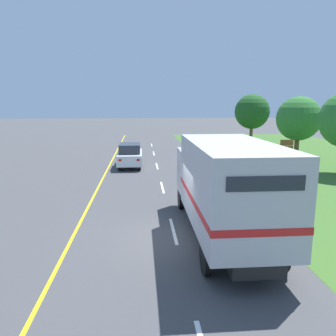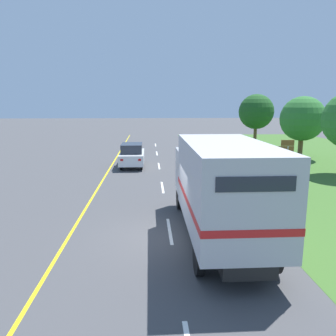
{
  "view_description": "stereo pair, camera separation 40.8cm",
  "coord_description": "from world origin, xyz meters",
  "px_view_note": "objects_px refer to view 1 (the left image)",
  "views": [
    {
      "loc": [
        -1.15,
        -11.1,
        4.75
      ],
      "look_at": [
        0.3,
        6.87,
        1.2
      ],
      "focal_mm": 35.0,
      "sensor_mm": 36.0,
      "label": 1
    },
    {
      "loc": [
        -0.74,
        -11.13,
        4.75
      ],
      "look_at": [
        0.3,
        6.87,
        1.2
      ],
      "focal_mm": 35.0,
      "sensor_mm": 36.0,
      "label": 2
    }
  ],
  "objects_px": {
    "horse_trailer_truck": "(224,185)",
    "lead_car_white": "(130,155)",
    "highway_sign": "(273,159)",
    "roadside_tree_far": "(252,112)",
    "roadside_tree_mid": "(299,119)"
  },
  "relations": [
    {
      "from": "horse_trailer_truck",
      "to": "lead_car_white",
      "type": "height_order",
      "value": "horse_trailer_truck"
    },
    {
      "from": "horse_trailer_truck",
      "to": "lead_car_white",
      "type": "distance_m",
      "value": 14.51
    },
    {
      "from": "horse_trailer_truck",
      "to": "highway_sign",
      "type": "height_order",
      "value": "horse_trailer_truck"
    },
    {
      "from": "highway_sign",
      "to": "roadside_tree_far",
      "type": "relative_size",
      "value": 0.49
    },
    {
      "from": "lead_car_white",
      "to": "highway_sign",
      "type": "xyz_separation_m",
      "value": [
        8.13,
        -7.51,
        0.82
      ]
    },
    {
      "from": "lead_car_white",
      "to": "roadside_tree_far",
      "type": "relative_size",
      "value": 0.72
    },
    {
      "from": "roadside_tree_far",
      "to": "highway_sign",
      "type": "bearing_deg",
      "value": -104.82
    },
    {
      "from": "horse_trailer_truck",
      "to": "roadside_tree_far",
      "type": "distance_m",
      "value": 25.29
    },
    {
      "from": "lead_car_white",
      "to": "highway_sign",
      "type": "distance_m",
      "value": 11.09
    },
    {
      "from": "horse_trailer_truck",
      "to": "roadside_tree_mid",
      "type": "distance_m",
      "value": 20.05
    },
    {
      "from": "horse_trailer_truck",
      "to": "lead_car_white",
      "type": "bearing_deg",
      "value": 104.99
    },
    {
      "from": "horse_trailer_truck",
      "to": "roadside_tree_mid",
      "type": "xyz_separation_m",
      "value": [
        10.78,
        16.84,
        1.49
      ]
    },
    {
      "from": "horse_trailer_truck",
      "to": "roadside_tree_far",
      "type": "height_order",
      "value": "roadside_tree_far"
    },
    {
      "from": "highway_sign",
      "to": "roadside_tree_far",
      "type": "xyz_separation_m",
      "value": [
        4.53,
        17.11,
        2.18
      ]
    },
    {
      "from": "roadside_tree_mid",
      "to": "highway_sign",
      "type": "bearing_deg",
      "value": -121.66
    }
  ]
}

